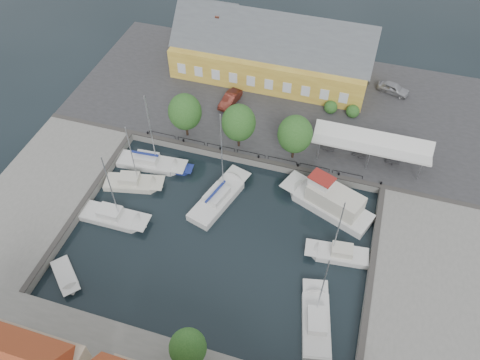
# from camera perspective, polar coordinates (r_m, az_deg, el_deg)

# --- Properties ---
(ground) EXTENTS (140.00, 140.00, 0.00)m
(ground) POSITION_cam_1_polar(r_m,az_deg,el_deg) (52.62, -1.92, -5.75)
(ground) COLOR black
(ground) RESTS_ON ground
(north_quay) EXTENTS (56.00, 26.00, 1.00)m
(north_quay) POSITION_cam_1_polar(r_m,az_deg,el_deg) (67.79, 4.26, 9.72)
(north_quay) COLOR #2D2D30
(north_quay) RESTS_ON ground
(west_quay) EXTENTS (12.00, 24.00, 1.00)m
(west_quay) POSITION_cam_1_polar(r_m,az_deg,el_deg) (59.74, -23.04, -1.52)
(west_quay) COLOR slate
(west_quay) RESTS_ON ground
(east_quay) EXTENTS (12.00, 24.00, 1.00)m
(east_quay) POSITION_cam_1_polar(r_m,az_deg,el_deg) (51.25, 21.97, -12.56)
(east_quay) COLOR slate
(east_quay) RESTS_ON ground
(quay_edge_fittings) EXTENTS (56.00, 24.72, 0.40)m
(quay_edge_fittings) POSITION_cam_1_polar(r_m,az_deg,el_deg) (54.57, -0.36, -1.25)
(quay_edge_fittings) COLOR #383533
(quay_edge_fittings) RESTS_ON north_quay
(warehouse) EXTENTS (28.56, 14.00, 9.55)m
(warehouse) POSITION_cam_1_polar(r_m,az_deg,el_deg) (70.22, 3.42, 15.23)
(warehouse) COLOR gold
(warehouse) RESTS_ON north_quay
(tent_canopy) EXTENTS (14.00, 4.00, 2.83)m
(tent_canopy) POSITION_cam_1_polar(r_m,az_deg,el_deg) (58.48, 15.79, 4.38)
(tent_canopy) COLOR silver
(tent_canopy) RESTS_ON north_quay
(quay_trees) EXTENTS (18.20, 4.20, 6.30)m
(quay_trees) POSITION_cam_1_polar(r_m,az_deg,el_deg) (57.17, -0.16, 7.00)
(quay_trees) COLOR black
(quay_trees) RESTS_ON north_quay
(car_silver) EXTENTS (4.83, 2.97, 1.53)m
(car_silver) POSITION_cam_1_polar(r_m,az_deg,el_deg) (71.06, 18.21, 10.56)
(car_silver) COLOR #A3A5AB
(car_silver) RESTS_ON north_quay
(car_red) EXTENTS (2.37, 4.81, 1.52)m
(car_red) POSITION_cam_1_polar(r_m,az_deg,el_deg) (65.70, -1.21, 9.81)
(car_red) COLOR #531B12
(car_red) RESTS_ON north_quay
(center_sailboat) EXTENTS (5.33, 9.80, 13.00)m
(center_sailboat) POSITION_cam_1_polar(r_m,az_deg,el_deg) (54.73, -2.60, -2.26)
(center_sailboat) COLOR silver
(center_sailboat) RESTS_ON ground
(trawler) EXTENTS (11.48, 7.20, 5.00)m
(trawler) POSITION_cam_1_polar(r_m,az_deg,el_deg) (54.42, 10.88, -2.71)
(trawler) COLOR silver
(trawler) RESTS_ON ground
(east_boat_b) EXTENTS (6.96, 2.91, 9.49)m
(east_boat_b) POSITION_cam_1_polar(r_m,az_deg,el_deg) (51.29, 11.88, -8.89)
(east_boat_b) COLOR silver
(east_boat_b) RESTS_ON ground
(east_boat_c) EXTENTS (4.20, 8.43, 10.46)m
(east_boat_c) POSITION_cam_1_polar(r_m,az_deg,el_deg) (47.14, 9.22, -16.67)
(east_boat_c) COLOR silver
(east_boat_c) RESTS_ON ground
(west_boat_a) EXTENTS (8.97, 3.12, 11.64)m
(west_boat_a) POSITION_cam_1_polar(r_m,az_deg,el_deg) (59.62, -10.85, 1.96)
(west_boat_a) COLOR silver
(west_boat_a) RESTS_ON ground
(west_boat_b) EXTENTS (7.47, 3.88, 9.98)m
(west_boat_b) POSITION_cam_1_polar(r_m,az_deg,el_deg) (57.75, -12.91, -0.45)
(west_boat_b) COLOR beige
(west_boat_b) RESTS_ON ground
(west_boat_c) EXTENTS (8.06, 2.67, 10.85)m
(west_boat_c) POSITION_cam_1_polar(r_m,az_deg,el_deg) (54.93, -15.10, -4.46)
(west_boat_c) COLOR silver
(west_boat_c) RESTS_ON ground
(launch_sw) EXTENTS (4.73, 4.49, 0.98)m
(launch_sw) POSITION_cam_1_polar(r_m,az_deg,el_deg) (52.21, -20.46, -10.97)
(launch_sw) COLOR silver
(launch_sw) RESTS_ON ground
(launch_nw) EXTENTS (4.31, 2.03, 0.88)m
(launch_nw) POSITION_cam_1_polar(r_m,az_deg,el_deg) (58.73, -7.83, 1.35)
(launch_nw) COLOR navy
(launch_nw) RESTS_ON ground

